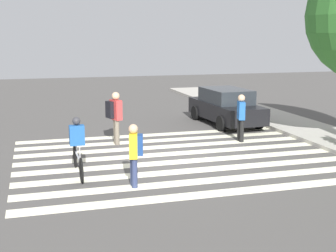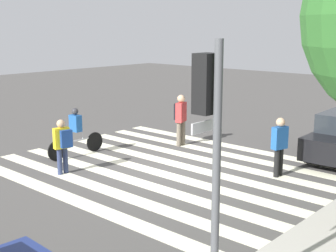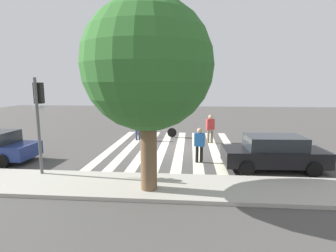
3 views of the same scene
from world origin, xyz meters
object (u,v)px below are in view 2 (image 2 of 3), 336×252
(pedestrian_child_with_backpack, at_px, (180,116))
(cyclist_near_curb, at_px, (76,131))
(pedestrian_adult_tall_backpack, at_px, (279,144))
(traffic_light, at_px, (210,127))
(pedestrian_adult_yellow_jacket, at_px, (63,142))

(pedestrian_child_with_backpack, height_order, cyclist_near_curb, pedestrian_child_with_backpack)
(pedestrian_child_with_backpack, height_order, pedestrian_adult_tall_backpack, pedestrian_child_with_backpack)
(traffic_light, xyz_separation_m, cyclist_near_curb, (-4.02, -8.50, -1.99))
(traffic_light, distance_m, cyclist_near_curb, 9.61)
(pedestrian_adult_yellow_jacket, height_order, cyclist_near_curb, cyclist_near_curb)
(traffic_light, bearing_deg, pedestrian_child_with_backpack, -137.26)
(pedestrian_adult_yellow_jacket, bearing_deg, traffic_light, -96.39)
(pedestrian_child_with_backpack, xyz_separation_m, cyclist_near_curb, (3.41, -1.63, -0.22))
(pedestrian_child_with_backpack, xyz_separation_m, pedestrian_adult_tall_backpack, (0.86, 4.44, -0.12))
(cyclist_near_curb, bearing_deg, traffic_light, 63.73)
(pedestrian_adult_tall_backpack, bearing_deg, pedestrian_child_with_backpack, 93.41)
(pedestrian_child_with_backpack, relative_size, pedestrian_adult_tall_backpack, 1.08)
(cyclist_near_curb, bearing_deg, pedestrian_child_with_backpack, 153.51)
(traffic_light, xyz_separation_m, pedestrian_child_with_backpack, (-7.44, -6.87, -1.77))
(traffic_light, height_order, pedestrian_adult_yellow_jacket, traffic_light)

